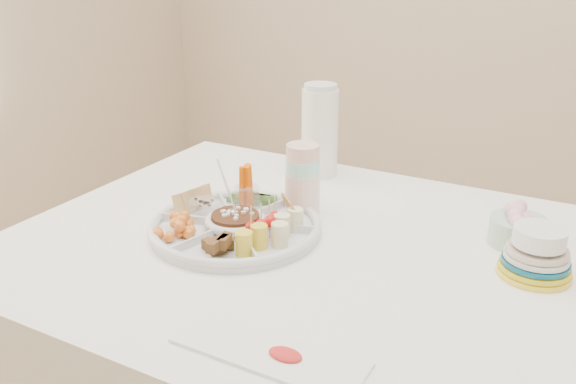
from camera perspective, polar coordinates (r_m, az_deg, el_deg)
The scene contains 13 objects.
party_tray at distance 1.38m, azimuth -4.93°, elevation -3.00°, with size 0.38×0.38×0.04m, color white.
bean_dip at distance 1.37m, azimuth -4.94°, elevation -2.71°, with size 0.11×0.11×0.04m, color #311C12.
tortillas at distance 1.40m, azimuth 0.23°, elevation -1.51°, with size 0.09×0.09×0.06m, color #B87946, non-canonical shape.
carrot_cucumber at distance 1.47m, azimuth -3.55°, elevation 0.55°, with size 0.12×0.12×0.11m, color #F15F00, non-canonical shape.
pita_raisins at distance 1.46m, azimuth -8.48°, elevation -0.77°, with size 0.10×0.10×0.05m, color tan, non-canonical shape.
cherries at distance 1.35m, azimuth -10.33°, elevation -3.16°, with size 0.11×0.11×0.04m, color #FC9138, non-canonical shape.
granola_chunks at distance 1.26m, azimuth -6.64°, elevation -4.87°, with size 0.09×0.09×0.04m, color #3C2714, non-canonical shape.
banana_tomato at distance 1.28m, azimuth -0.96°, elevation -3.16°, with size 0.12×0.12×0.09m, color #FFFE6F, non-canonical shape.
cup_stack at distance 1.44m, azimuth 1.38°, elevation 2.29°, with size 0.08×0.08×0.23m, color beige.
thermos at distance 1.70m, azimuth 2.99°, elevation 5.86°, with size 0.10×0.10×0.26m, color white.
flower_bowl at distance 1.40m, azimuth 20.76°, elevation -2.89°, with size 0.12×0.12×0.09m, color #9EC6AD.
plate_stack at distance 1.28m, azimuth 22.24°, elevation -5.42°, with size 0.14×0.14×0.09m, color gold.
placemat at distance 1.00m, azimuth -1.82°, elevation -14.74°, with size 0.32×0.11×0.01m, color white.
Camera 1 is at (0.41, -1.07, 1.36)m, focal length 38.00 mm.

